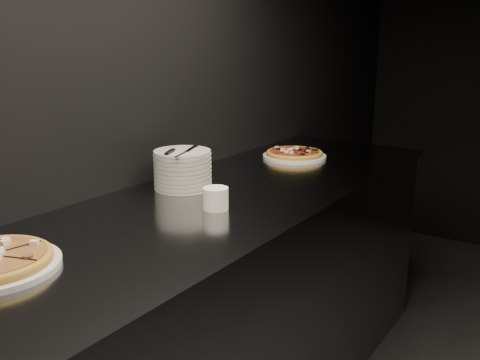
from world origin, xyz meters
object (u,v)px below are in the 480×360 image
Objects in this scene: pizza_tomato at (294,154)px; counter at (228,307)px; cutlery at (181,151)px; ramekin at (216,198)px; plate_stack at (183,169)px.

counter is at bearing -82.48° from pizza_tomato.
counter is 0.84m from pizza_tomato.
cutlery is 0.31m from ramekin.
ramekin is at bearing -49.87° from cutlery.
plate_stack is 0.30m from ramekin.
pizza_tomato is at bearing 59.56° from cutlery.
counter is 0.57m from plate_stack.
cutlery is (-0.09, -0.72, 0.13)m from pizza_tomato.
pizza_tomato is at bearing 97.52° from counter.
pizza_tomato is 3.55× the size of ramekin.
cutlery is at bearing 153.27° from ramekin.
ramekin is at bearing -28.80° from plate_stack.
counter is at bearing -11.15° from cutlery.
pizza_tomato is 1.40× the size of plate_stack.
cutlery is at bearing -97.31° from pizza_tomato.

